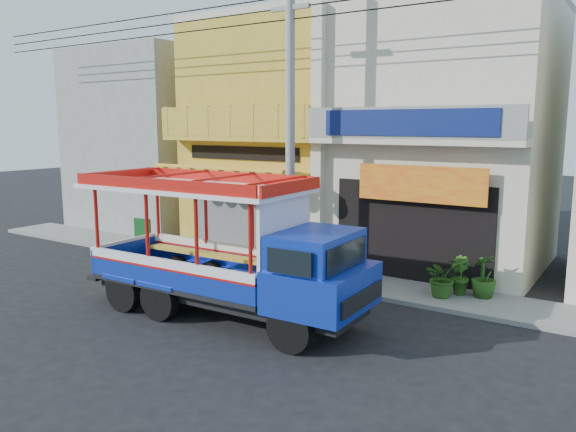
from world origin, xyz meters
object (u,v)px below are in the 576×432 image
object	(u,v)px
songthaew_truck	(241,253)
green_sign	(143,235)
potted_plant_a	(443,277)
potted_plant_b	(459,275)
utility_pole	(295,105)
potted_plant_c	(484,276)

from	to	relation	value
songthaew_truck	green_sign	size ratio (longest dim) A/B	6.93
potted_plant_a	potted_plant_b	size ratio (longest dim) A/B	1.04
green_sign	potted_plant_a	distance (m)	10.95
green_sign	potted_plant_b	xyz separation A→B (m)	(11.24, 0.56, 0.06)
utility_pole	songthaew_truck	bearing A→B (deg)	-77.65
green_sign	utility_pole	bearing A→B (deg)	-4.08
potted_plant_c	utility_pole	bearing A→B (deg)	-40.69
songthaew_truck	potted_plant_b	distance (m)	5.87
potted_plant_a	potted_plant_b	world-z (taller)	potted_plant_a
songthaew_truck	potted_plant_c	distance (m)	6.30
utility_pole	potted_plant_b	size ratio (longest dim) A/B	27.98
potted_plant_c	potted_plant_a	bearing A→B (deg)	-22.60
utility_pole	potted_plant_c	world-z (taller)	utility_pole
green_sign	potted_plant_b	size ratio (longest dim) A/B	1.04
potted_plant_a	potted_plant_b	xyz separation A→B (m)	(0.29, 0.46, -0.02)
songthaew_truck	potted_plant_c	bearing A→B (deg)	46.63
green_sign	potted_plant_a	xyz separation A→B (m)	(10.94, 0.10, 0.09)
songthaew_truck	potted_plant_c	size ratio (longest dim) A/B	6.41
green_sign	potted_plant_c	world-z (taller)	potted_plant_c
potted_plant_b	potted_plant_c	xyz separation A→B (m)	(0.60, 0.07, 0.06)
songthaew_truck	potted_plant_b	xyz separation A→B (m)	(3.68, 4.46, -0.99)
utility_pole	potted_plant_b	bearing A→B (deg)	13.31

